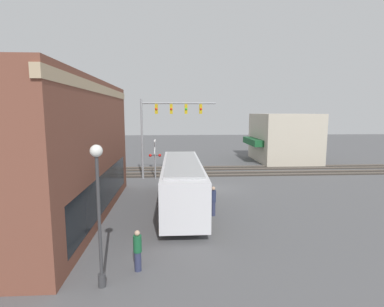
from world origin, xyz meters
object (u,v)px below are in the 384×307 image
at_px(parked_car_grey, 179,161).
at_px(pedestrian_by_lamp, 138,250).
at_px(streetlamp, 99,204).
at_px(crossing_signal, 155,155).
at_px(pedestrian_near_bus, 213,201).
at_px(city_bus, 182,182).

xyz_separation_m(parked_car_grey, pedestrian_by_lamp, (-23.78, 2.01, 0.23)).
xyz_separation_m(streetlamp, parked_car_grey, (24.84, -3.20, -2.49)).
height_order(parked_car_grey, pedestrian_by_lamp, pedestrian_by_lamp).
bearing_deg(streetlamp, crossing_signal, -2.69).
distance_m(pedestrian_by_lamp, pedestrian_near_bus, 7.42).
bearing_deg(parked_car_grey, pedestrian_by_lamp, 175.18).
height_order(streetlamp, pedestrian_by_lamp, streetlamp).
distance_m(parked_car_grey, pedestrian_by_lamp, 23.87).
bearing_deg(parked_car_grey, pedestrian_near_bus, -173.87).
height_order(crossing_signal, streetlamp, streetlamp).
distance_m(city_bus, parked_car_grey, 15.58).
xyz_separation_m(pedestrian_by_lamp, pedestrian_near_bus, (6.32, -3.88, 0.08)).
bearing_deg(pedestrian_near_bus, crossing_signal, 21.74).
bearing_deg(pedestrian_by_lamp, pedestrian_near_bus, -31.56).
height_order(streetlamp, pedestrian_near_bus, streetlamp).
bearing_deg(crossing_signal, streetlamp, 177.31).
relative_size(streetlamp, parked_car_grey, 1.14).
bearing_deg(city_bus, parked_car_grey, -0.00).
relative_size(parked_car_grey, pedestrian_near_bus, 2.51).
relative_size(parked_car_grey, pedestrian_by_lamp, 2.71).
height_order(city_bus, pedestrian_by_lamp, city_bus).
relative_size(crossing_signal, pedestrian_near_bus, 2.06).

